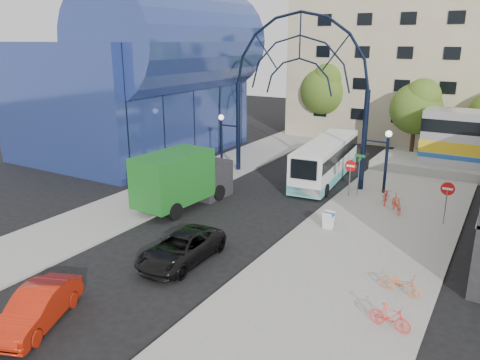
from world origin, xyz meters
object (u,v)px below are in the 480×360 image
Objects in this scene: street_name_sign at (359,166)px; city_bus at (326,160)px; gateway_arch at (299,63)px; bike_near_a at (386,195)px; tree_north_a at (418,106)px; black_suv at (181,248)px; green_truck at (184,178)px; red_sedan at (37,308)px; stop_sign at (350,169)px; do_not_enter_sign at (447,193)px; tree_north_b at (326,88)px; bike_far_a at (401,283)px; bike_far_b at (390,317)px; sandwich_board at (328,218)px; bike_near_b at (397,203)px.

street_name_sign is 0.26× the size of city_bus.
gateway_arch is at bearing -150.83° from city_bus.
tree_north_a is at bearing 84.93° from bike_near_a.
tree_north_a is 1.40× the size of black_suv.
city_bus is at bearing 64.37° from green_truck.
city_bus is 23.42m from red_sedan.
stop_sign reaches higher than red_sedan.
do_not_enter_sign is at bearing -24.16° from street_name_sign.
tree_north_b is 32.70m from bike_far_a.
black_suv is at bearing -49.89° from green_truck.
black_suv is (-5.18, -27.11, -3.91)m from tree_north_a.
tree_north_b reaches higher than tree_north_a.
do_not_enter_sign is 11.83m from bike_far_b.
red_sedan is 12.94m from bike_far_b.
street_name_sign is at bearing 53.18° from red_sedan.
red_sedan reaches higher than black_suv.
tree_north_b is 5.12× the size of bike_far_b.
street_name_sign is 14.50m from black_suv.
stop_sign is 1.60× the size of bike_far_b.
do_not_enter_sign is 0.35× the size of tree_north_a.
city_bus reaches higher than bike_far_b.
street_name_sign reaches higher than stop_sign.
green_truck is 1.45× the size of black_suv.
tree_north_b is at bearing 33.35° from bike_far_b.
gateway_arch is 23.35m from red_sedan.
city_bus reaches higher than sandwich_board.
gateway_arch is 7.38m from city_bus.
city_bus is at bearing 36.16° from bike_far_b.
bike_near_b is 1.09× the size of bike_far_a.
bike_near_a is (-3.75, 1.96, -1.36)m from do_not_enter_sign.
stop_sign reaches higher than bike_far_b.
tree_north_b reaches higher than bike_far_b.
tree_north_a reaches higher than bike_far_a.
black_suv is (-4.66, -7.16, -0.05)m from sandwich_board.
sandwich_board is 0.20× the size of black_suv.
tree_north_b is 4.40× the size of bike_near_b.
red_sedan is (-0.49, -21.99, -7.85)m from gateway_arch.
black_suv reaches higher than bike_near_a.
gateway_arch is at bearing 42.97° from bike_far_b.
bike_near_a is 14.17m from bike_far_b.
stop_sign is 12.53m from bike_far_a.
street_name_sign is at bearing 71.90° from black_suv.
tree_north_a is 0.96× the size of green_truck.
sandwich_board is (-5.40, -4.02, -1.23)m from do_not_enter_sign.
bike_far_b is at bearing -21.74° from green_truck.
green_truck is (-8.99, -7.35, -0.34)m from street_name_sign.
tree_north_b is 0.73× the size of city_bus.
sandwich_board is at bearing 45.07° from red_sedan.
gateway_arch is at bearing 92.62° from black_suv.
bike_near_a is 1.13× the size of bike_far_a.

